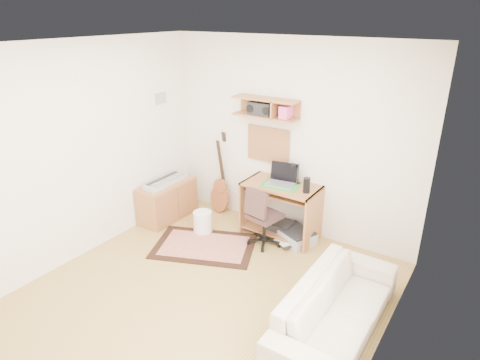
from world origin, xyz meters
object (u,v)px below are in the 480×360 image
Objects in this scene: desk at (281,210)px; cabinet at (167,200)px; sofa at (337,300)px; printer at (296,236)px; task_chair at (265,216)px.

desk reaches higher than cabinet.
desk is at bearing 44.79° from sofa.
task_chair is at bearing -116.42° from printer.
desk is 2.14× the size of printer.
task_chair reaches higher than desk.
task_chair is 1.59m from cabinet.
printer is 1.67m from sofa.
task_chair is at bearing 4.76° from cabinet.
cabinet is at bearing -164.43° from desk.
desk is at bearing 15.57° from cabinet.
printer is (0.27, -0.05, -0.29)m from desk.
task_chair is 1.71m from sofa.
cabinet is 0.50× the size of sofa.
desk is 0.33m from task_chair.
printer is at bearing 39.38° from sofa.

